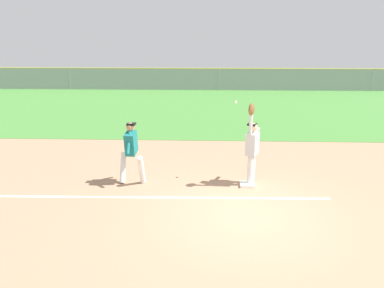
% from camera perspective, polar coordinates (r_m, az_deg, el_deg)
% --- Properties ---
extents(ground_plane, '(69.94, 69.94, 0.00)m').
position_cam_1_polar(ground_plane, '(8.77, 7.88, -10.73)').
color(ground_plane, tan).
extents(outfield_grass, '(45.99, 14.74, 0.01)m').
position_cam_1_polar(outfield_grass, '(21.96, 4.57, 5.55)').
color(outfield_grass, '#478438').
rests_on(outfield_grass, ground_plane).
extents(chalk_foul_line, '(12.00, 0.36, 0.01)m').
position_cam_1_polar(chalk_foul_line, '(9.97, -14.87, -7.73)').
color(chalk_foul_line, white).
rests_on(chalk_foul_line, ground_plane).
extents(first_base, '(0.39, 0.39, 0.08)m').
position_cam_1_polar(first_base, '(10.42, 8.32, -6.09)').
color(first_base, white).
rests_on(first_base, ground_plane).
extents(fielder, '(0.46, 0.86, 2.28)m').
position_cam_1_polar(fielder, '(10.22, 9.07, -0.15)').
color(fielder, silver).
rests_on(fielder, ground_plane).
extents(runner, '(0.73, 0.84, 1.72)m').
position_cam_1_polar(runner, '(10.33, -9.16, -0.69)').
color(runner, white).
rests_on(runner, ground_plane).
extents(baseball, '(0.07, 0.07, 0.07)m').
position_cam_1_polar(baseball, '(10.30, 6.64, 6.30)').
color(baseball, white).
extents(outfield_fence, '(46.07, 0.08, 1.67)m').
position_cam_1_polar(outfield_fence, '(29.14, 4.07, 9.73)').
color(outfield_fence, '#93999E').
rests_on(outfield_fence, ground_plane).
extents(parked_car_blue, '(4.49, 2.30, 1.25)m').
position_cam_1_polar(parked_car_blue, '(34.68, -14.69, 9.97)').
color(parked_car_blue, '#23389E').
rests_on(parked_car_blue, ground_plane).
extents(parked_car_silver, '(4.42, 2.16, 1.25)m').
position_cam_1_polar(parked_car_silver, '(33.27, -5.28, 10.18)').
color(parked_car_silver, '#B7B7BC').
rests_on(parked_car_silver, ground_plane).
extents(parked_car_red, '(4.53, 2.37, 1.25)m').
position_cam_1_polar(parked_car_red, '(32.80, 7.22, 10.05)').
color(parked_car_red, '#B21E1E').
rests_on(parked_car_red, ground_plane).
extents(parked_car_white, '(4.40, 2.12, 1.25)m').
position_cam_1_polar(parked_car_white, '(33.82, 18.29, 9.56)').
color(parked_car_white, white).
rests_on(parked_car_white, ground_plane).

